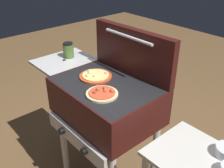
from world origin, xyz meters
name	(u,v)px	position (x,y,z in m)	size (l,w,h in m)	color
grill	(105,103)	(-0.01, 0.00, 0.76)	(0.96, 0.53, 0.90)	#38110F
grill_lid_open	(132,52)	(0.00, 0.21, 1.05)	(0.63, 0.09, 0.30)	#38110F
pizza_cheese	(95,76)	(-0.12, 0.00, 0.91)	(0.21, 0.21, 0.03)	#C64723
pizza_pepperoni	(102,93)	(0.08, -0.10, 0.91)	(0.18, 0.18, 0.04)	beige
sauce_jar	(68,50)	(-0.50, 0.06, 0.96)	(0.08, 0.08, 0.11)	#4C6B2D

